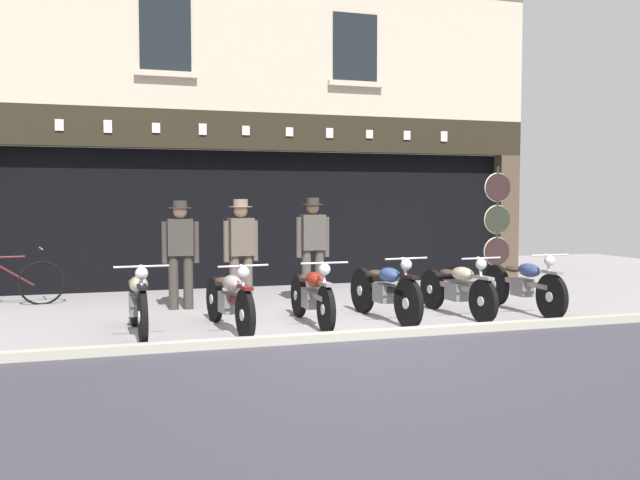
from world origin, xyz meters
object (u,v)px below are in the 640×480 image
Objects in this scene: motorcycle_center_left at (312,294)px; advert_board_near at (150,200)px; motorcycle_left at (229,298)px; salesman_right at (313,245)px; shopkeeper_center at (241,247)px; leaning_bicycle at (5,283)px; motorcycle_right at (523,284)px; motorcycle_far_left at (138,301)px; motorcycle_center at (385,290)px; salesman_left at (181,249)px; advert_board_far at (89,197)px; motorcycle_center_right at (457,287)px; tyre_sign_pole at (497,221)px.

motorcycle_center_left is 1.95× the size of advert_board_near.
salesman_right reaches higher than motorcycle_left.
motorcycle_left is 1.20× the size of shopkeeper_center.
leaning_bicycle is at bearing -26.79° from shopkeeper_center.
motorcycle_center_left is at bearing -0.06° from motorcycle_right.
motorcycle_far_left is 3.31m from motorcycle_center.
salesman_left is at bearing -84.16° from motorcycle_left.
motorcycle_right is 2.00× the size of advert_board_far.
salesman_right is 0.98× the size of leaning_bicycle.
motorcycle_center_right is 4.18m from salesman_left.
shopkeeper_center is (1.62, 1.78, 0.51)m from motorcycle_far_left.
shopkeeper_center is (0.91, -0.08, 0.02)m from salesman_left.
salesman_left reaches higher than leaning_bicycle.
salesman_right is at bearing -34.35° from advert_board_far.
motorcycle_center_right is at bearing -45.84° from advert_board_near.
advert_board_far reaches higher than leaning_bicycle.
motorcycle_center is 0.98× the size of motorcycle_right.
shopkeeper_center reaches higher than motorcycle_center_left.
motorcycle_center is 1.96× the size of advert_board_far.
motorcycle_far_left reaches higher than motorcycle_center_right.
motorcycle_center is (1.06, 0.02, 0.02)m from motorcycle_center_left.
motorcycle_center_right is 1.15× the size of salesman_left.
salesman_left reaches higher than motorcycle_far_left.
advert_board_far is (-0.68, 4.28, 1.28)m from motorcycle_far_left.
motorcycle_center is (3.31, 0.05, 0.00)m from motorcycle_far_left.
advert_board_far is at bearing -74.04° from motorcycle_left.
motorcycle_left is at bearing -80.36° from advert_board_near.
motorcycle_center_right is 2.50m from salesman_right.
advert_board_far is (-1.38, 2.42, 0.79)m from salesman_left.
motorcycle_right is at bearing 175.27° from motorcycle_left.
leaning_bicycle is at bearing -51.00° from motorcycle_left.
shopkeeper_center is at bearing -24.25° from motorcycle_right.
motorcycle_right is 1.21× the size of shopkeeper_center.
motorcycle_center_right is 1.12× the size of salesman_right.
salesman_right is (-1.64, 1.80, 0.54)m from motorcycle_center_right.
motorcycle_center is at bearing 51.25° from leaning_bicycle.
motorcycle_center is at bearing -178.86° from motorcycle_center_left.
leaning_bicycle reaches higher than motorcycle_far_left.
motorcycle_left is 1.18× the size of salesman_right.
shopkeeper_center is at bearing -35.56° from motorcycle_center_right.
motorcycle_far_left is at bearing -4.76° from motorcycle_center.
salesman_left is at bearing -60.31° from advert_board_far.
salesman_right is at bearing 67.78° from leaning_bicycle.
salesman_right is at bearing -106.68° from motorcycle_center_left.
motorcycle_center_right is 0.83× the size of tyre_sign_pole.
motorcycle_left is at bearing 35.59° from leaning_bicycle.
motorcycle_left is 4.88m from advert_board_far.
motorcycle_left is (1.12, -0.06, -0.01)m from motorcycle_far_left.
salesman_left is at bearing 57.98° from leaning_bicycle.
motorcycle_left is 1.01× the size of motorcycle_center.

